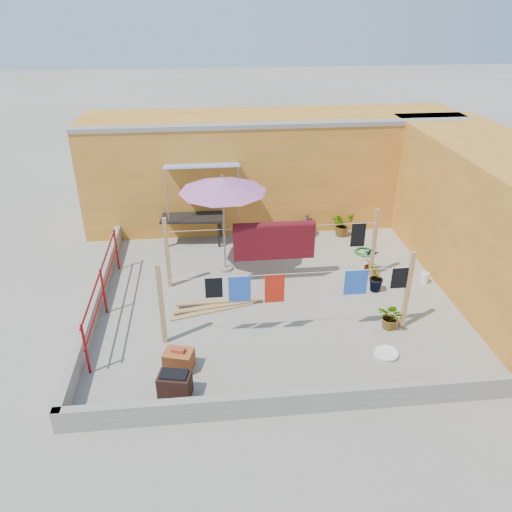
# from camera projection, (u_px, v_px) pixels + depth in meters

# --- Properties ---
(ground) EXTENTS (80.00, 80.00, 0.00)m
(ground) POSITION_uv_depth(u_px,v_px,m) (277.00, 298.00, 11.66)
(ground) COLOR #9E998E
(ground) RESTS_ON ground
(wall_back) EXTENTS (11.00, 3.27, 3.21)m
(wall_back) POSITION_uv_depth(u_px,v_px,m) (272.00, 168.00, 15.07)
(wall_back) COLOR orange
(wall_back) RESTS_ON ground
(wall_right) EXTENTS (2.40, 9.00, 3.20)m
(wall_right) POSITION_uv_depth(u_px,v_px,m) (503.00, 226.00, 11.39)
(wall_right) COLOR orange
(wall_right) RESTS_ON ground
(parapet_front) EXTENTS (8.30, 0.16, 0.44)m
(parapet_front) POSITION_uv_depth(u_px,v_px,m) (307.00, 401.00, 8.41)
(parapet_front) COLOR gray
(parapet_front) RESTS_ON ground
(parapet_left) EXTENTS (0.16, 7.30, 0.44)m
(parapet_left) POSITION_uv_depth(u_px,v_px,m) (97.00, 300.00, 11.18)
(parapet_left) COLOR gray
(parapet_left) RESTS_ON ground
(red_railing) EXTENTS (0.05, 4.20, 1.10)m
(red_railing) POSITION_uv_depth(u_px,v_px,m) (103.00, 285.00, 10.79)
(red_railing) COLOR maroon
(red_railing) RESTS_ON ground
(clothesline_rig) EXTENTS (5.09, 2.35, 1.80)m
(clothesline_rig) POSITION_uv_depth(u_px,v_px,m) (276.00, 247.00, 11.65)
(clothesline_rig) COLOR tan
(clothesline_rig) RESTS_ON ground
(patio_umbrella) EXTENTS (2.58, 2.58, 2.54)m
(patio_umbrella) POSITION_uv_depth(u_px,v_px,m) (223.00, 185.00, 11.79)
(patio_umbrella) COLOR gray
(patio_umbrella) RESTS_ON ground
(outdoor_table) EXTENTS (1.77, 0.99, 0.80)m
(outdoor_table) POSITION_uv_depth(u_px,v_px,m) (192.00, 218.00, 13.95)
(outdoor_table) COLOR black
(outdoor_table) RESTS_ON ground
(brick_stack) EXTENTS (0.62, 0.52, 0.46)m
(brick_stack) POSITION_uv_depth(u_px,v_px,m) (179.00, 360.00, 9.39)
(brick_stack) COLOR #A55526
(brick_stack) RESTS_ON ground
(lumber_pile) EXTENTS (2.07, 0.65, 0.12)m
(lumber_pile) POSITION_uv_depth(u_px,v_px,m) (215.00, 306.00, 11.24)
(lumber_pile) COLOR tan
(lumber_pile) RESTS_ON ground
(brazier) EXTENTS (0.63, 0.48, 0.50)m
(brazier) POSITION_uv_depth(u_px,v_px,m) (175.00, 385.00, 8.73)
(brazier) COLOR black
(brazier) RESTS_ON ground
(white_basin) EXTENTS (0.49, 0.49, 0.09)m
(white_basin) POSITION_uv_depth(u_px,v_px,m) (386.00, 353.00, 9.79)
(white_basin) COLOR silver
(white_basin) RESTS_ON ground
(water_jug_a) EXTENTS (0.20, 0.20, 0.31)m
(water_jug_a) POSITION_uv_depth(u_px,v_px,m) (424.00, 278.00, 12.20)
(water_jug_a) COLOR silver
(water_jug_a) RESTS_ON ground
(water_jug_b) EXTENTS (0.19, 0.19, 0.30)m
(water_jug_b) POSITION_uv_depth(u_px,v_px,m) (358.00, 278.00, 12.22)
(water_jug_b) COLOR silver
(water_jug_b) RESTS_ON ground
(green_hose) EXTENTS (0.54, 0.54, 0.08)m
(green_hose) POSITION_uv_depth(u_px,v_px,m) (364.00, 252.00, 13.65)
(green_hose) COLOR #1A781E
(green_hose) RESTS_ON ground
(plant_back_a) EXTENTS (0.82, 0.78, 0.71)m
(plant_back_a) POSITION_uv_depth(u_px,v_px,m) (342.00, 224.00, 14.50)
(plant_back_a) COLOR #185619
(plant_back_a) RESTS_ON ground
(plant_back_b) EXTENTS (0.47, 0.47, 0.65)m
(plant_back_b) POSITION_uv_depth(u_px,v_px,m) (308.00, 226.00, 14.45)
(plant_back_b) COLOR #185619
(plant_back_b) RESTS_ON ground
(plant_right_a) EXTENTS (0.46, 0.38, 0.75)m
(plant_right_a) POSITION_uv_depth(u_px,v_px,m) (370.00, 261.00, 12.48)
(plant_right_a) COLOR #185619
(plant_right_a) RESTS_ON ground
(plant_right_b) EXTENTS (0.47, 0.51, 0.75)m
(plant_right_b) POSITION_uv_depth(u_px,v_px,m) (376.00, 278.00, 11.73)
(plant_right_b) COLOR #185619
(plant_right_b) RESTS_ON ground
(plant_right_c) EXTENTS (0.70, 0.70, 0.59)m
(plant_right_c) POSITION_uv_depth(u_px,v_px,m) (391.00, 317.00, 10.47)
(plant_right_c) COLOR #185619
(plant_right_c) RESTS_ON ground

